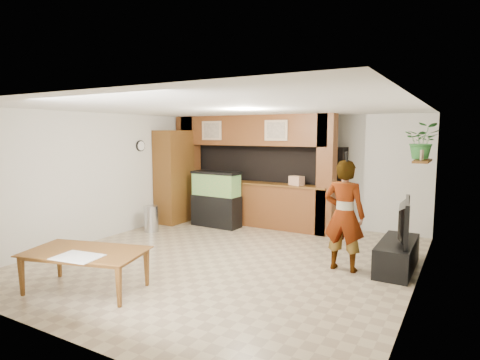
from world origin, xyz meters
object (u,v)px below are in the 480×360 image
Objects in this scene: pantry_cabinet at (174,177)px; dining_table at (85,271)px; person at (344,215)px; television at (399,220)px; aquarium at (216,200)px.

dining_table is (1.74, -4.10, -0.84)m from pantry_cabinet.
pantry_cabinet is 1.26× the size of person.
person is (4.60, -1.43, -0.23)m from pantry_cabinet.
television is 0.67× the size of person.
aquarium is 4.33m from television.
person is at bearing 27.39° from dining_table.
pantry_cabinet reaches higher than television.
pantry_cabinet is at bearing 97.30° from dining_table.
dining_table is (0.57, -4.20, -0.35)m from aquarium.
person is 1.10× the size of dining_table.
television is at bearing -148.68° from person.
aquarium is at bearing -23.12° from person.
person is 3.96m from dining_table.
television is at bearing -12.35° from aquarium.
person is at bearing -17.25° from pantry_cabinet.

